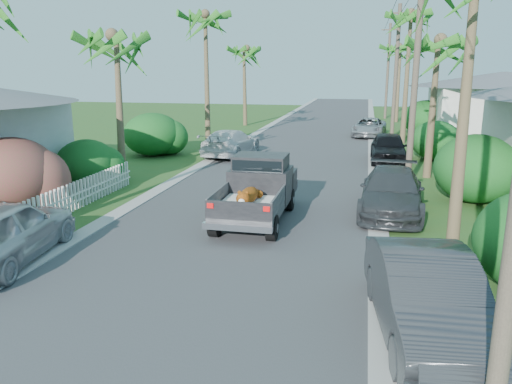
% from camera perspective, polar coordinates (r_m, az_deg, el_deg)
% --- Properties ---
extents(ground, '(120.00, 120.00, 0.00)m').
position_cam_1_polar(ground, '(10.25, -11.06, -14.30)').
color(ground, '#395A21').
rests_on(ground, ground).
extents(road, '(8.00, 100.00, 0.02)m').
position_cam_1_polar(road, '(33.79, 5.88, 5.69)').
color(road, '#38383A').
rests_on(road, ground).
extents(curb_left, '(0.60, 100.00, 0.06)m').
position_cam_1_polar(curb_left, '(34.53, -1.26, 5.97)').
color(curb_left, '#A5A39E').
rests_on(curb_left, ground).
extents(curb_right, '(0.60, 100.00, 0.06)m').
position_cam_1_polar(curb_right, '(33.58, 13.22, 5.38)').
color(curb_right, '#A5A39E').
rests_on(curb_right, ground).
extents(pickup_truck, '(1.98, 5.12, 2.06)m').
position_cam_1_polar(pickup_truck, '(16.36, 0.36, 0.51)').
color(pickup_truck, black).
rests_on(pickup_truck, ground).
extents(parked_car_rn, '(2.26, 4.93, 1.57)m').
position_cam_1_polar(parked_car_rn, '(9.69, 18.95, -11.38)').
color(parked_car_rn, '#2C2E31').
rests_on(parked_car_rn, ground).
extents(parked_car_rm, '(2.34, 5.16, 1.47)m').
position_cam_1_polar(parked_car_rm, '(17.52, 15.24, -0.01)').
color(parked_car_rm, '#343639').
rests_on(parked_car_rm, ground).
extents(parked_car_rf, '(1.86, 4.52, 1.53)m').
position_cam_1_polar(parked_car_rf, '(27.06, 14.91, 4.87)').
color(parked_car_rf, black).
rests_on(parked_car_rf, ground).
extents(parked_car_rd, '(2.66, 4.91, 1.31)m').
position_cam_1_polar(parked_car_rd, '(37.38, 12.79, 7.20)').
color(parked_car_rd, '#9D9FA4').
rests_on(parked_car_rd, ground).
extents(parked_car_ln, '(2.56, 5.05, 1.65)m').
position_cam_1_polar(parked_car_ln, '(14.05, -27.00, -4.10)').
color(parked_car_ln, '#B8BCC0').
rests_on(parked_car_ln, ground).
extents(parked_car_lf, '(2.64, 5.30, 1.48)m').
position_cam_1_polar(parked_car_lf, '(28.19, -2.91, 5.61)').
color(parked_car_lf, silver).
rests_on(parked_car_lf, ground).
extents(palm_l_b, '(4.40, 4.40, 7.40)m').
position_cam_1_polar(palm_l_b, '(22.87, -15.85, 16.79)').
color(palm_l_b, brown).
rests_on(palm_l_b, ground).
extents(palm_l_c, '(4.40, 4.40, 9.20)m').
position_cam_1_polar(palm_l_c, '(31.93, -5.83, 19.44)').
color(palm_l_c, brown).
rests_on(palm_l_c, ground).
extents(palm_l_d, '(4.40, 4.40, 7.70)m').
position_cam_1_polar(palm_l_d, '(43.50, -1.34, 16.07)').
color(palm_l_d, brown).
rests_on(palm_l_d, ground).
extents(palm_r_b, '(4.40, 4.40, 7.20)m').
position_cam_1_polar(palm_r_b, '(23.44, 20.12, 15.92)').
color(palm_r_b, brown).
rests_on(palm_r_b, ground).
extents(palm_r_c, '(4.40, 4.40, 9.40)m').
position_cam_1_polar(palm_r_c, '(34.48, 17.32, 18.82)').
color(palm_r_c, brown).
rests_on(palm_r_c, ground).
extents(palm_r_d, '(4.40, 4.40, 8.00)m').
position_cam_1_polar(palm_r_d, '(48.36, 16.22, 15.68)').
color(palm_r_d, brown).
rests_on(palm_r_d, ground).
extents(shrub_l_b, '(3.00, 3.30, 2.60)m').
position_cam_1_polar(shrub_l_b, '(18.67, -26.20, 1.66)').
color(shrub_l_b, '#C11B49').
rests_on(shrub_l_b, ground).
extents(shrub_l_c, '(2.40, 2.64, 2.00)m').
position_cam_1_polar(shrub_l_c, '(21.72, -18.81, 3.09)').
color(shrub_l_c, '#13451C').
rests_on(shrub_l_c, ground).
extents(shrub_l_d, '(3.20, 3.52, 2.40)m').
position_cam_1_polar(shrub_l_d, '(28.98, -11.75, 6.49)').
color(shrub_l_d, '#13451C').
rests_on(shrub_l_d, ground).
extents(shrub_r_b, '(3.00, 3.30, 2.50)m').
position_cam_1_polar(shrub_r_b, '(19.98, 23.85, 2.48)').
color(shrub_r_b, '#13451C').
rests_on(shrub_r_b, ground).
extents(shrub_r_c, '(2.60, 2.86, 2.10)m').
position_cam_1_polar(shrub_r_c, '(28.73, 19.84, 5.59)').
color(shrub_r_c, '#13451C').
rests_on(shrub_r_c, ground).
extents(shrub_r_d, '(3.20, 3.52, 2.60)m').
position_cam_1_polar(shrub_r_d, '(38.63, 18.81, 7.98)').
color(shrub_r_d, '#13451C').
rests_on(shrub_r_d, ground).
extents(picket_fence, '(0.10, 11.00, 1.00)m').
position_cam_1_polar(picket_fence, '(17.39, -22.27, -1.47)').
color(picket_fence, white).
rests_on(picket_fence, ground).
extents(house_right_far, '(9.00, 8.00, 4.60)m').
position_cam_1_polar(house_right_far, '(39.43, 26.21, 8.61)').
color(house_right_far, silver).
rests_on(house_right_far, ground).
extents(utility_pole_b, '(1.60, 0.26, 9.00)m').
position_cam_1_polar(utility_pole_b, '(21.32, 17.78, 12.73)').
color(utility_pole_b, brown).
rests_on(utility_pole_b, ground).
extents(utility_pole_c, '(1.60, 0.26, 9.00)m').
position_cam_1_polar(utility_pole_c, '(36.29, 15.69, 13.10)').
color(utility_pole_c, brown).
rests_on(utility_pole_c, ground).
extents(utility_pole_d, '(1.60, 0.26, 9.00)m').
position_cam_1_polar(utility_pole_d, '(51.27, 14.83, 13.24)').
color(utility_pole_d, brown).
rests_on(utility_pole_d, ground).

